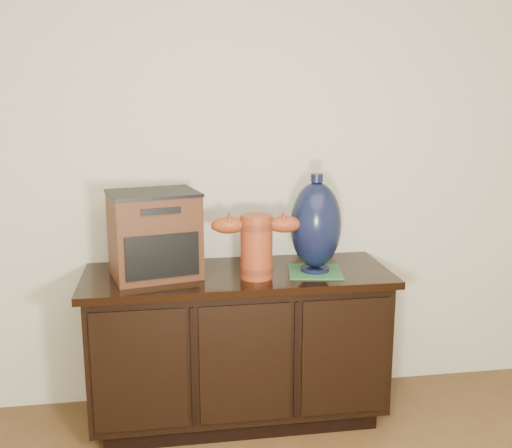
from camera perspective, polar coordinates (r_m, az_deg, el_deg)
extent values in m
plane|color=beige|center=(3.03, -2.49, 6.82)|extent=(4.50, 0.00, 4.50)
cube|color=black|center=(3.15, -1.69, -17.13)|extent=(1.29, 0.45, 0.08)
cube|color=black|center=(2.99, -1.73, -11.11)|extent=(1.40, 0.50, 0.64)
cube|color=black|center=(2.87, -1.77, -4.92)|extent=(1.46, 0.56, 0.03)
cube|color=black|center=(2.74, -11.03, -13.61)|extent=(0.41, 0.01, 0.56)
cube|color=black|center=(2.76, -1.04, -13.19)|extent=(0.41, 0.01, 0.56)
cube|color=black|center=(2.86, 8.50, -12.43)|extent=(0.41, 0.01, 0.56)
cylinder|color=#983D1B|center=(2.74, 0.05, -2.17)|extent=(0.16, 0.16, 0.30)
cylinder|color=#3E130C|center=(2.77, 0.05, -4.34)|extent=(0.16, 0.16, 0.03)
cylinder|color=#3E130C|center=(2.72, 0.05, -0.17)|extent=(0.16, 0.16, 0.03)
ellipsoid|color=#983D1B|center=(2.71, -2.65, -0.11)|extent=(0.16, 0.09, 0.08)
ellipsoid|color=#983D1B|center=(2.73, 2.72, -0.02)|extent=(0.16, 0.09, 0.08)
cube|color=#422110|center=(2.80, -9.66, -1.08)|extent=(0.44, 0.39, 0.38)
cube|color=black|center=(2.67, -8.88, -3.07)|extent=(0.32, 0.08, 0.20)
cube|color=black|center=(2.77, -9.81, 2.93)|extent=(0.46, 0.40, 0.01)
cube|color=#295B33|center=(2.87, 5.63, -4.53)|extent=(0.29, 0.29, 0.01)
cylinder|color=black|center=(2.87, 5.63, -4.27)|extent=(0.13, 0.13, 0.02)
ellipsoid|color=black|center=(2.82, 5.72, -0.10)|extent=(0.28, 0.28, 0.41)
cylinder|color=black|center=(2.78, 5.82, 4.40)|extent=(0.06, 0.06, 0.04)
cylinder|color=#4F0D11|center=(3.00, -6.11, -2.40)|extent=(0.06, 0.06, 0.15)
cylinder|color=silver|center=(2.98, -6.15, -0.74)|extent=(0.06, 0.06, 0.03)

